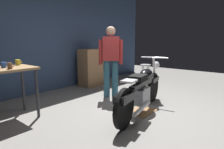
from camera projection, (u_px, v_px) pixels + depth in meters
ground_plane at (140, 112)px, 3.62m from camera, size 12.00×12.00×0.00m
back_wall at (52, 33)px, 5.11m from camera, size 8.00×0.12×3.10m
motorcycle at (142, 89)px, 3.56m from camera, size 2.16×0.77×1.00m
person_standing at (111, 59)px, 4.49m from camera, size 0.42×0.44×1.67m
shop_stool at (145, 69)px, 5.73m from camera, size 0.32×0.32×0.64m
wooden_dresser at (93, 67)px, 5.73m from camera, size 0.80×0.47×1.10m
drip_tray at (142, 111)px, 3.65m from camera, size 0.56×0.40×0.01m
mug_brown_stoneware at (10, 66)px, 3.00m from camera, size 0.10×0.07×0.10m
mug_blue_enamel at (4, 65)px, 3.15m from camera, size 0.11×0.08×0.09m
mug_yellow_tall at (18, 62)px, 3.49m from camera, size 0.12×0.08×0.10m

